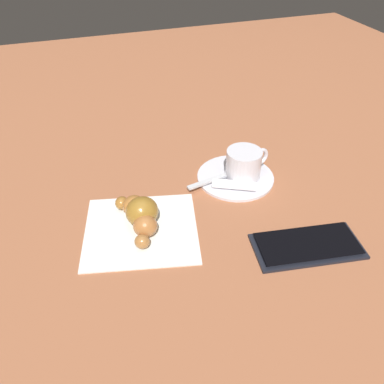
{
  "coord_description": "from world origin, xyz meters",
  "views": [
    {
      "loc": [
        -0.15,
        -0.47,
        0.4
      ],
      "look_at": [
        0.0,
        -0.02,
        0.02
      ],
      "focal_mm": 36.81,
      "sensor_mm": 36.0,
      "label": 1
    }
  ],
  "objects_px": {
    "teaspoon": "(233,172)",
    "croissant": "(140,214)",
    "cell_phone": "(307,245)",
    "napkin": "(141,229)",
    "saucer": "(235,176)",
    "espresso_cup": "(244,163)",
    "sugar_packet": "(234,185)"
  },
  "relations": [
    {
      "from": "espresso_cup",
      "to": "croissant",
      "type": "distance_m",
      "value": 0.2
    },
    {
      "from": "teaspoon",
      "to": "croissant",
      "type": "relative_size",
      "value": 1.12
    },
    {
      "from": "saucer",
      "to": "espresso_cup",
      "type": "distance_m",
      "value": 0.03
    },
    {
      "from": "espresso_cup",
      "to": "teaspoon",
      "type": "xyz_separation_m",
      "value": [
        -0.01,
        0.01,
        -0.02
      ]
    },
    {
      "from": "sugar_packet",
      "to": "cell_phone",
      "type": "height_order",
      "value": "sugar_packet"
    },
    {
      "from": "saucer",
      "to": "cell_phone",
      "type": "bearing_deg",
      "value": -80.97
    },
    {
      "from": "sugar_packet",
      "to": "napkin",
      "type": "relative_size",
      "value": 0.44
    },
    {
      "from": "saucer",
      "to": "napkin",
      "type": "bearing_deg",
      "value": -157.87
    },
    {
      "from": "croissant",
      "to": "cell_phone",
      "type": "height_order",
      "value": "croissant"
    },
    {
      "from": "croissant",
      "to": "napkin",
      "type": "bearing_deg",
      "value": -104.05
    },
    {
      "from": "croissant",
      "to": "cell_phone",
      "type": "xyz_separation_m",
      "value": [
        0.21,
        -0.12,
        -0.02
      ]
    },
    {
      "from": "espresso_cup",
      "to": "cell_phone",
      "type": "xyz_separation_m",
      "value": [
        0.02,
        -0.18,
        -0.03
      ]
    },
    {
      "from": "saucer",
      "to": "cell_phone",
      "type": "height_order",
      "value": "same"
    },
    {
      "from": "espresso_cup",
      "to": "teaspoon",
      "type": "height_order",
      "value": "espresso_cup"
    },
    {
      "from": "espresso_cup",
      "to": "napkin",
      "type": "xyz_separation_m",
      "value": [
        -0.19,
        -0.07,
        -0.03
      ]
    },
    {
      "from": "teaspoon",
      "to": "napkin",
      "type": "xyz_separation_m",
      "value": [
        -0.18,
        -0.08,
        -0.01
      ]
    },
    {
      "from": "saucer",
      "to": "espresso_cup",
      "type": "bearing_deg",
      "value": -25.77
    },
    {
      "from": "espresso_cup",
      "to": "sugar_packet",
      "type": "bearing_deg",
      "value": -137.43
    },
    {
      "from": "napkin",
      "to": "cell_phone",
      "type": "distance_m",
      "value": 0.24
    },
    {
      "from": "espresso_cup",
      "to": "teaspoon",
      "type": "relative_size",
      "value": 0.6
    },
    {
      "from": "teaspoon",
      "to": "sugar_packet",
      "type": "distance_m",
      "value": 0.04
    },
    {
      "from": "teaspoon",
      "to": "sugar_packet",
      "type": "relative_size",
      "value": 1.85
    },
    {
      "from": "espresso_cup",
      "to": "sugar_packet",
      "type": "distance_m",
      "value": 0.04
    },
    {
      "from": "teaspoon",
      "to": "croissant",
      "type": "distance_m",
      "value": 0.19
    },
    {
      "from": "saucer",
      "to": "napkin",
      "type": "relative_size",
      "value": 0.8
    },
    {
      "from": "sugar_packet",
      "to": "cell_phone",
      "type": "distance_m",
      "value": 0.16
    },
    {
      "from": "teaspoon",
      "to": "espresso_cup",
      "type": "bearing_deg",
      "value": -30.67
    },
    {
      "from": "napkin",
      "to": "saucer",
      "type": "bearing_deg",
      "value": 22.13
    },
    {
      "from": "saucer",
      "to": "croissant",
      "type": "xyz_separation_m",
      "value": [
        -0.18,
        -0.06,
        0.02
      ]
    },
    {
      "from": "teaspoon",
      "to": "napkin",
      "type": "relative_size",
      "value": 0.82
    },
    {
      "from": "saucer",
      "to": "cell_phone",
      "type": "distance_m",
      "value": 0.18
    },
    {
      "from": "napkin",
      "to": "cell_phone",
      "type": "relative_size",
      "value": 1.02
    }
  ]
}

